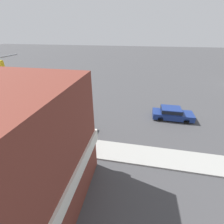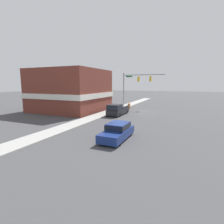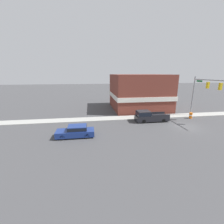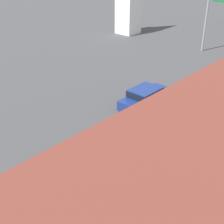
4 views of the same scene
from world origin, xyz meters
name	(u,v)px [view 2 (image 2 of 4)]	position (x,y,z in m)	size (l,w,h in m)	color
ground_plane	(143,112)	(0.00, 0.00, 0.00)	(200.00, 200.00, 0.00)	#424244
sidewalk_curb	(115,110)	(5.70, 0.00, 0.07)	(2.40, 60.00, 0.14)	#9E9E99
near_signal_assembly	(136,82)	(2.89, -4.75, 5.49)	(8.71, 0.49, 7.49)	gray
car_lead	(117,131)	(-1.47, 16.48, 0.79)	(1.90, 4.84, 1.52)	black
pickup_truck_parked	(117,110)	(3.29, 4.72, 0.93)	(2.02, 5.58, 1.89)	black
construction_barrel	(129,106)	(3.90, -3.62, 0.55)	(0.55, 0.55, 1.08)	orange
corner_brick_building	(71,91)	(13.48, 3.29, 3.80)	(12.46, 12.27, 7.79)	brown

